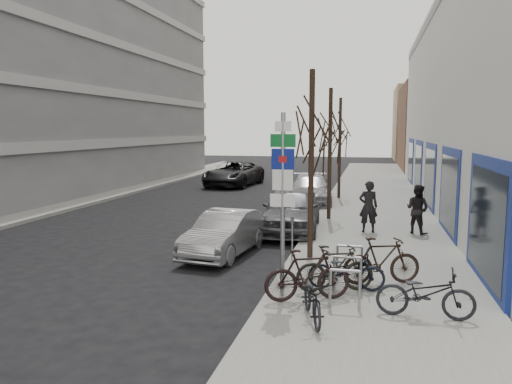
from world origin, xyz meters
The scene contains 25 objects.
ground centered at (0.00, 0.00, 0.00)m, with size 120.00×120.00×0.00m, color black.
sidewalk_east centered at (4.50, 10.00, 0.07)m, with size 5.00×70.00×0.15m, color slate.
sidewalk_west centered at (-11.00, 10.00, 0.07)m, with size 3.00×70.00×0.15m, color slate.
brick_building_far centered at (13.00, 40.00, 4.00)m, with size 12.00×14.00×8.00m, color brown.
tan_building_far centered at (13.50, 55.00, 4.50)m, with size 13.00×12.00×9.00m, color #937A5B.
highway_sign_pole centered at (2.40, -0.01, 2.46)m, with size 0.55×0.10×4.20m.
bike_rack centered at (3.80, 0.60, 0.66)m, with size 0.66×2.26×0.83m.
tree_near centered at (2.60, 3.50, 4.10)m, with size 1.80×1.80×5.50m.
tree_mid centered at (2.60, 10.00, 4.10)m, with size 1.80×1.80×5.50m.
tree_far centered at (2.60, 16.50, 4.10)m, with size 1.80×1.80×5.50m.
meter_front centered at (2.15, 3.00, 0.92)m, with size 0.10×0.08×1.27m.
meter_mid centered at (2.15, 8.50, 0.92)m, with size 0.10×0.08×1.27m.
meter_back centered at (2.15, 14.00, 0.92)m, with size 0.10×0.08×1.27m.
bike_near_left centered at (3.23, -1.31, 0.65)m, with size 0.49×1.63×1.00m, color black.
bike_near_right centered at (2.99, -0.21, 0.73)m, with size 0.57×1.92×1.17m, color black.
bike_mid_curb centered at (3.77, 0.72, 0.69)m, with size 0.53×1.76×1.08m, color black.
bike_mid_inner centered at (3.52, 0.53, 0.71)m, with size 0.54×1.83×1.11m, color black.
bike_far_curb centered at (5.37, -0.68, 0.73)m, with size 0.57×1.89×1.15m, color black.
bike_far_inner centered at (4.57, 1.35, 0.73)m, with size 0.57×1.92×1.17m, color black.
parked_car_front centered at (-0.06, 3.80, 0.67)m, with size 1.42×4.06×1.34m, color #A1A0A5.
parked_car_mid centered at (1.40, 7.64, 0.85)m, with size 2.01×5.01×1.71m, color #504F55.
parked_car_back centered at (1.27, 14.70, 0.75)m, with size 2.10×5.17×1.50m, color #959599.
lane_car centered at (-4.85, 22.05, 0.84)m, with size 2.79×6.05×1.68m, color black.
pedestrian_near centered at (4.21, 7.50, 1.08)m, with size 0.68×0.45×1.86m, color black.
pedestrian_far centered at (5.91, 7.66, 1.04)m, with size 0.65×0.44×1.77m, color black.
Camera 1 is at (4.25, -10.63, 3.84)m, focal length 35.00 mm.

